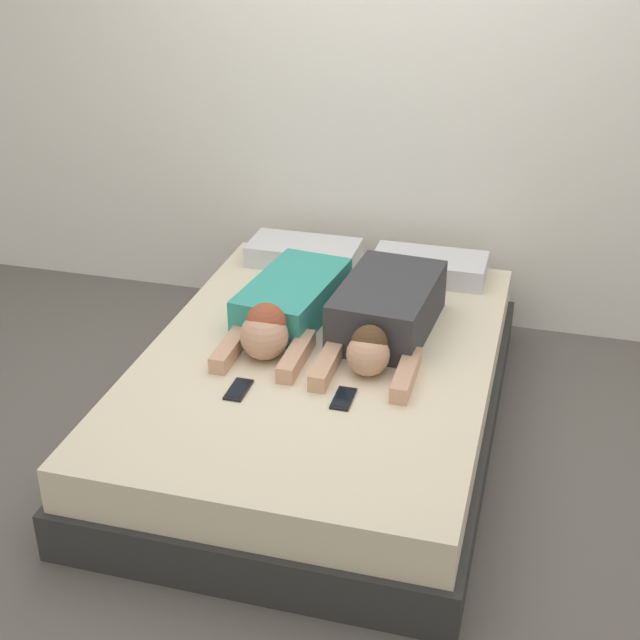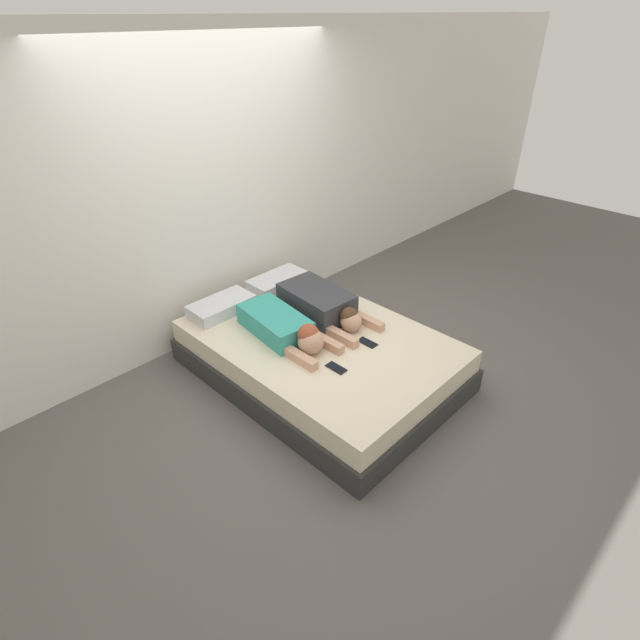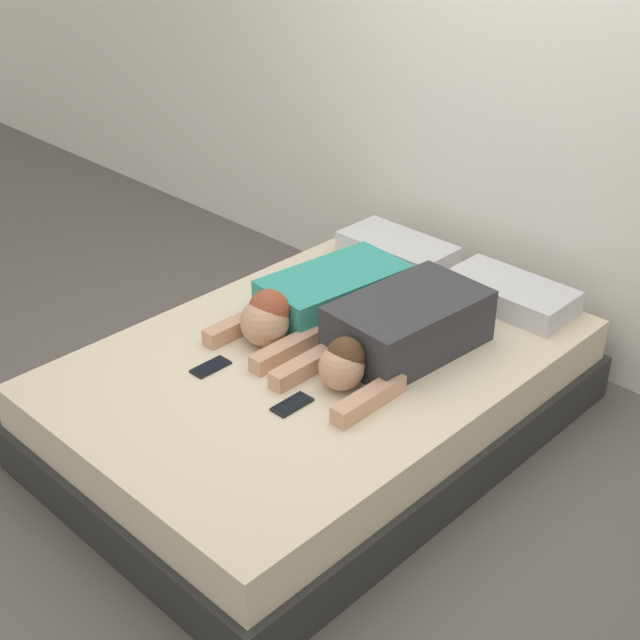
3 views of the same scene
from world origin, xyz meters
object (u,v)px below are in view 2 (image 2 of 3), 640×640
(person_left, at_px, (286,328))
(person_right, at_px, (322,305))
(cell_phone_right, at_px, (367,343))
(cell_phone_left, at_px, (336,368))
(bed, at_px, (320,356))
(pillow_head_right, at_px, (278,281))
(pillow_head_left, at_px, (222,306))

(person_left, height_order, person_right, person_left)
(cell_phone_right, bearing_deg, cell_phone_left, -173.70)
(person_left, relative_size, person_right, 1.01)
(bed, distance_m, person_right, 0.43)
(person_right, xyz_separation_m, cell_phone_right, (-0.05, -0.54, -0.10))
(person_right, bearing_deg, pillow_head_right, 82.36)
(bed, relative_size, cell_phone_left, 13.55)
(pillow_head_right, bearing_deg, cell_phone_left, -113.59)
(person_left, height_order, cell_phone_right, person_left)
(pillow_head_right, xyz_separation_m, cell_phone_right, (-0.14, -1.21, -0.05))
(pillow_head_left, xyz_separation_m, person_left, (0.11, -0.70, 0.04))
(pillow_head_left, relative_size, pillow_head_right, 1.00)
(person_right, bearing_deg, cell_phone_right, -94.95)
(cell_phone_left, bearing_deg, bed, 59.64)
(pillow_head_left, distance_m, person_left, 0.71)
(person_left, bearing_deg, bed, -40.08)
(pillow_head_left, height_order, person_left, person_left)
(person_right, relative_size, cell_phone_right, 5.82)
(bed, relative_size, person_right, 2.33)
(pillow_head_right, relative_size, person_left, 0.60)
(person_left, height_order, cell_phone_left, person_left)
(person_right, distance_m, cell_phone_right, 0.55)
(person_left, bearing_deg, pillow_head_right, 52.55)
(bed, relative_size, cell_phone_right, 13.55)
(pillow_head_left, height_order, person_right, person_right)
(bed, distance_m, cell_phone_left, 0.49)
(pillow_head_right, relative_size, person_right, 0.60)
(bed, relative_size, person_left, 2.30)
(pillow_head_left, relative_size, cell_phone_left, 3.51)
(pillow_head_right, relative_size, cell_phone_left, 3.51)
(person_left, bearing_deg, cell_phone_right, -52.51)
(pillow_head_right, bearing_deg, bed, -110.34)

